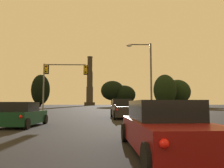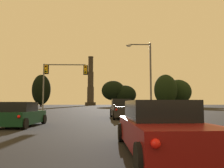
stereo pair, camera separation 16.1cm
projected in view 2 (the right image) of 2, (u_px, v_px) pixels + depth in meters
The scene contains 11 objects.
sedan_right_lane_third at pixel (160, 128), 5.97m from camera, with size 2.10×4.75×1.43m.
pickup_truck_right_lane_front at pixel (123, 109), 20.68m from camera, with size 2.34×5.56×1.82m.
hatchback_left_lane_second at pixel (21, 115), 12.90m from camera, with size 1.98×4.14×1.44m.
traffic_light_overhead_left at pixel (58, 76), 27.45m from camera, with size 5.73×0.50×6.37m.
street_lamp at pixel (147, 71), 24.19m from camera, with size 2.84×0.36×8.11m.
smokestack at pixel (91, 86), 170.05m from camera, with size 8.30×8.30×38.42m.
treeline_right_mid at pixel (124, 95), 98.55m from camera, with size 10.59×9.53×9.66m.
treeline_center_left at pixel (113, 91), 98.49m from camera, with size 10.43×9.38×11.71m.
treeline_far_left at pixel (166, 90), 88.57m from camera, with size 9.30×8.37×13.23m.
treeline_left_mid at pixel (41, 90), 96.86m from camera, with size 8.12×7.31×14.29m.
treeline_center_right at pixel (178, 92), 95.55m from camera, with size 11.44×10.30×11.90m.
Camera 2 is at (1.68, -1.79, 1.33)m, focal length 35.00 mm.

